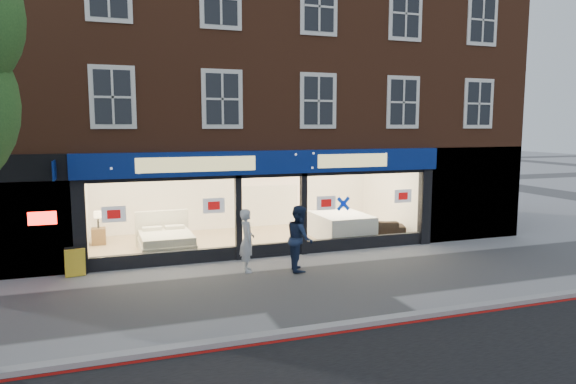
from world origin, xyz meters
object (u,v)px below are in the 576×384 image
display_bed (166,241)px  pedestrian_blue (300,238)px  pedestrian_grey (247,240)px  mattress_stack (341,226)px  a_board (75,262)px  sofa (374,228)px

display_bed → pedestrian_blue: (3.36, -3.15, 0.50)m
pedestrian_grey → mattress_stack: bearing=-51.5°
mattress_stack → pedestrian_blue: pedestrian_blue is taller
display_bed → pedestrian_grey: pedestrian_grey is taller
mattress_stack → a_board: bearing=-169.2°
a_board → pedestrian_grey: (4.49, -1.00, 0.48)m
display_bed → a_board: display_bed is taller
a_board → mattress_stack: bearing=2.4°
pedestrian_grey → pedestrian_blue: pedestrian_blue is taller
sofa → pedestrian_grey: 5.85m
sofa → display_bed: bearing=18.4°
display_bed → pedestrian_grey: (1.94, -2.77, 0.46)m
mattress_stack → a_board: 8.76m
a_board → pedestrian_blue: pedestrian_blue is taller
sofa → a_board: size_ratio=2.63×
mattress_stack → sofa: 1.21m
a_board → pedestrian_grey: 4.63m
display_bed → pedestrian_blue: size_ratio=1.13×
pedestrian_grey → pedestrian_blue: size_ratio=0.95×
mattress_stack → sofa: (1.19, -0.20, -0.12)m
pedestrian_grey → pedestrian_blue: bearing=-99.2°
display_bed → sofa: bearing=-4.0°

